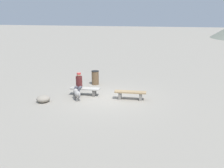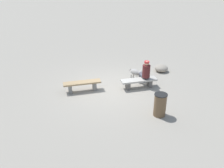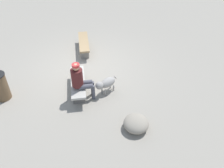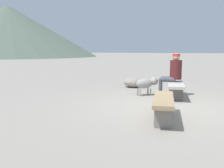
{
  "view_description": "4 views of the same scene",
  "coord_description": "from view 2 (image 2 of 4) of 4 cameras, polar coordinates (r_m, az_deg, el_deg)",
  "views": [
    {
      "loc": [
        -4.37,
        11.92,
        4.21
      ],
      "look_at": [
        0.15,
        -1.32,
        0.42
      ],
      "focal_mm": 39.64,
      "sensor_mm": 36.0,
      "label": 1
    },
    {
      "loc": [
        -0.83,
        -9.94,
        5.17
      ],
      "look_at": [
        -0.03,
        -1.17,
        0.8
      ],
      "focal_mm": 39.22,
      "sensor_mm": 36.0,
      "label": 2
    },
    {
      "loc": [
        7.11,
        1.11,
        4.94
      ],
      "look_at": [
        1.52,
        1.03,
        0.48
      ],
      "focal_mm": 37.54,
      "sensor_mm": 36.0,
      "label": 3
    },
    {
      "loc": [
        -6.32,
        -1.0,
        1.39
      ],
      "look_at": [
        0.26,
        1.54,
        0.45
      ],
      "focal_mm": 41.41,
      "sensor_mm": 36.0,
      "label": 4
    }
  ],
  "objects": [
    {
      "name": "bench_left",
      "position": [
        10.94,
        -6.96,
        -0.13
      ],
      "size": [
        1.7,
        0.64,
        0.45
      ],
      "rotation": [
        0.0,
        0.0,
        0.16
      ],
      "color": "gray",
      "rests_on": "ground"
    },
    {
      "name": "trash_bin",
      "position": [
        9.26,
        11.13,
        -4.77
      ],
      "size": [
        0.48,
        0.48,
        0.9
      ],
      "color": "brown",
      "rests_on": "ground"
    },
    {
      "name": "bench_right",
      "position": [
        11.23,
        6.27,
        0.53
      ],
      "size": [
        1.7,
        0.69,
        0.42
      ],
      "rotation": [
        0.0,
        0.0,
        0.16
      ],
      "color": "#605B56",
      "rests_on": "ground"
    },
    {
      "name": "seated_person",
      "position": [
        11.23,
        7.79,
        2.86
      ],
      "size": [
        0.42,
        0.68,
        1.28
      ],
      "rotation": [
        0.0,
        0.0,
        0.18
      ],
      "color": "#511E1E",
      "rests_on": "ground"
    },
    {
      "name": "boulder",
      "position": [
        13.18,
        11.42,
        3.65
      ],
      "size": [
        0.74,
        0.74,
        0.37
      ],
      "primitive_type": "ellipsoid",
      "rotation": [
        0.0,
        0.0,
        4.79
      ],
      "color": "gray",
      "rests_on": "ground"
    },
    {
      "name": "ground",
      "position": [
        11.25,
        -0.39,
        -1.11
      ],
      "size": [
        210.0,
        210.0,
        0.06
      ],
      "primitive_type": "cube",
      "color": "gray"
    },
    {
      "name": "dog",
      "position": [
        12.0,
        5.73,
        2.7
      ],
      "size": [
        0.65,
        0.68,
        0.55
      ],
      "rotation": [
        0.0,
        0.0,
        5.45
      ],
      "color": "gray",
      "rests_on": "ground"
    }
  ]
}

